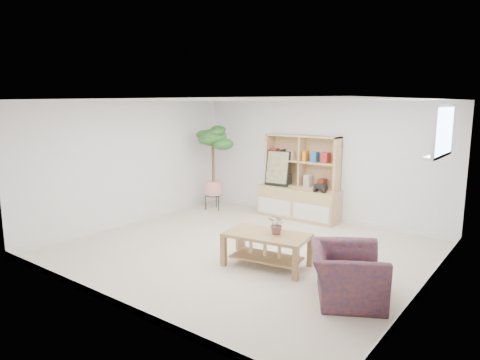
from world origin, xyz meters
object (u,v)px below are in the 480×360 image
Objects in this scene: coffee_table at (267,250)px; armchair at (347,270)px; storage_unit at (299,177)px; floor_tree at (213,168)px.

armchair is at bearing -21.27° from coffee_table.
storage_unit is 1.43× the size of coffee_table.
armchair is (4.19, -2.42, -0.57)m from floor_tree.
armchair is (2.30, -2.91, -0.49)m from storage_unit.
storage_unit reaches higher than coffee_table.
coffee_table is 3.60m from floor_tree.
coffee_table is 1.23× the size of armchair.
storage_unit is 2.84m from coffee_table.
storage_unit is 0.91× the size of floor_tree.
floor_tree reaches higher than storage_unit.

